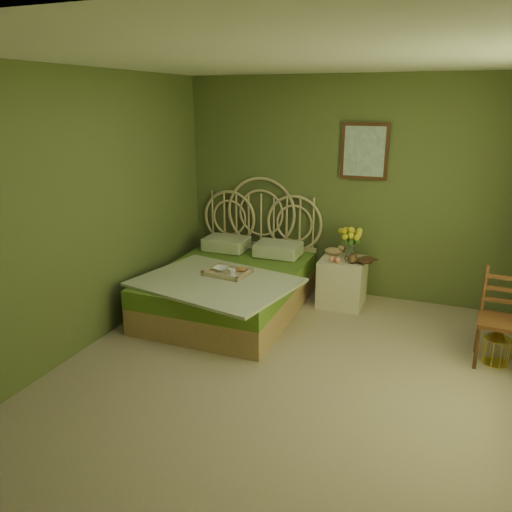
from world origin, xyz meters
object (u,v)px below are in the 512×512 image
at_px(bed, 232,284).
at_px(nightstand, 343,275).
at_px(chair, 501,312).
at_px(birdcage, 497,347).

bearing_deg(bed, nightstand, 27.80).
bearing_deg(chair, birdcage, -86.86).
distance_m(bed, chair, 2.77).
xyz_separation_m(bed, chair, (2.76, -0.21, 0.19)).
xyz_separation_m(nightstand, birdcage, (1.60, -0.88, -0.19)).
xyz_separation_m(bed, nightstand, (1.16, 0.61, 0.05)).
height_order(bed, birdcage, bed).
height_order(bed, chair, bed).
height_order(nightstand, birdcage, nightstand).
bearing_deg(bed, birdcage, -5.67).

